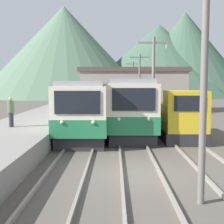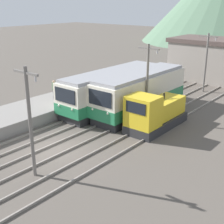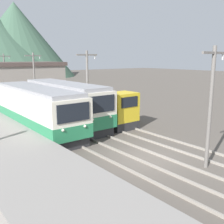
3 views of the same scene
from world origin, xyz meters
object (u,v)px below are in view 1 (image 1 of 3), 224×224
Objects in this scene: shunting_locomotive at (179,119)px; person_on_platform at (11,111)px; catenary_mast_mid at (153,82)px; catenary_mast_distant at (133,82)px; catenary_mast_near at (204,82)px; commuter_train_left at (88,109)px; catenary_mast_far at (140,82)px; commuter_train_center at (129,108)px.

shunting_locomotive is 3.47× the size of person_on_platform.
catenary_mast_distant is at bearing 90.00° from catenary_mast_mid.
catenary_mast_near reaches higher than person_on_platform.
catenary_mast_distant is 27.06m from person_on_platform.
catenary_mast_distant is (4.31, 22.16, 1.83)m from commuter_train_left.
catenary_mast_mid and catenary_mast_far have the same top height.
commuter_train_left is 22.65m from catenary_mast_distant.
catenary_mast_distant reaches higher than commuter_train_left.
commuter_train_left is at bearing -101.00° from catenary_mast_distant.
catenary_mast_distant is 3.71× the size of person_on_platform.
catenary_mast_near is 3.71× the size of person_on_platform.
commuter_train_center is at bearing -98.45° from catenary_mast_far.
commuter_train_center is 1.73× the size of catenary_mast_mid.
catenary_mast_mid is (1.51, -1.32, 1.77)m from commuter_train_center.
person_on_platform is (-4.03, -3.53, 0.23)m from commuter_train_left.
catenary_mast_near reaches higher than commuter_train_left.
commuter_train_left is at bearing 162.31° from shunting_locomotive.
catenary_mast_far is (4.31, 10.69, 1.83)m from commuter_train_left.
commuter_train_center reaches higher than commuter_train_left.
catenary_mast_near is at bearing -98.15° from shunting_locomotive.
catenary_mast_distant is (0.00, 11.47, 0.00)m from catenary_mast_far.
commuter_train_center is 1.73× the size of catenary_mast_distant.
shunting_locomotive is 0.93× the size of catenary_mast_distant.
commuter_train_center reaches higher than person_on_platform.
catenary_mast_distant reaches higher than shunting_locomotive.
commuter_train_center is 1.85× the size of shunting_locomotive.
shunting_locomotive is 0.93× the size of catenary_mast_near.
catenary_mast_mid is at bearing 90.00° from catenary_mast_near.
commuter_train_left is 4.75m from catenary_mast_mid.
catenary_mast_near is at bearing -90.00° from catenary_mast_distant.
catenary_mast_far reaches higher than commuter_train_left.
commuter_train_left is 13.13m from catenary_mast_near.
catenary_mast_mid is at bearing -90.00° from catenary_mast_far.
commuter_train_center is (2.80, 0.53, 0.05)m from commuter_train_left.
catenary_mast_mid reaches higher than commuter_train_left.
commuter_train_left is 1.87× the size of catenary_mast_mid.
catenary_mast_near and catenary_mast_mid have the same top height.
commuter_train_center is 6.42× the size of person_on_platform.
person_on_platform is at bearing 133.68° from catenary_mast_near.
catenary_mast_near is 22.95m from catenary_mast_far.
shunting_locomotive is at bearing -83.21° from catenary_mast_far.
shunting_locomotive is 24.16m from catenary_mast_distant.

